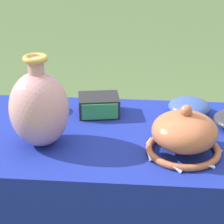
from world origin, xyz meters
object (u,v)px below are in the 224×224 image
at_px(bowl_shallow_cobalt, 189,107).
at_px(vase_dome_bell, 184,135).
at_px(vase_tall_bulbous, 39,108).
at_px(mosaic_tile_box, 99,105).
at_px(bowl_shallow_slate, 40,101).

bearing_deg(bowl_shallow_cobalt, vase_dome_bell, -97.83).
xyz_separation_m(vase_tall_bulbous, vase_dome_bell, (0.46, -0.02, -0.06)).
height_order(vase_dome_bell, bowl_shallow_cobalt, vase_dome_bell).
bearing_deg(mosaic_tile_box, bowl_shallow_slate, 166.02).
relative_size(vase_dome_bell, mosaic_tile_box, 1.50).
bearing_deg(vase_tall_bulbous, bowl_shallow_cobalt, 28.19).
distance_m(mosaic_tile_box, bowl_shallow_cobalt, 0.34).
xyz_separation_m(vase_dome_bell, mosaic_tile_box, (-0.30, 0.27, -0.03)).
xyz_separation_m(vase_tall_bulbous, mosaic_tile_box, (0.16, 0.24, -0.09)).
bearing_deg(vase_tall_bulbous, bowl_shallow_slate, 103.97).
xyz_separation_m(vase_dome_bell, bowl_shallow_cobalt, (0.04, 0.29, -0.03)).
relative_size(vase_dome_bell, bowl_shallow_slate, 2.05).
relative_size(mosaic_tile_box, bowl_shallow_cobalt, 1.07).
xyz_separation_m(vase_dome_bell, bowl_shallow_slate, (-0.53, 0.28, -0.03)).
height_order(vase_tall_bulbous, mosaic_tile_box, vase_tall_bulbous).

